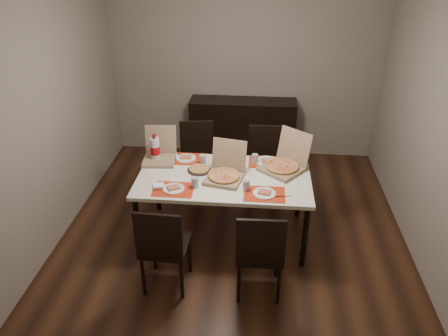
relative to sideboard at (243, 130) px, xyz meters
The scene contains 19 objects.
ground 1.84m from the sideboard, 90.00° to the right, with size 3.80×4.00×0.02m, color #3F2213.
room_walls 1.86m from the sideboard, 90.00° to the right, with size 3.84×4.02×2.62m.
sideboard is the anchor object (origin of this frame).
dining_table 1.93m from the sideboard, 93.00° to the right, with size 1.80×1.00×0.75m.
chair_near_left 2.85m from the sideboard, 101.61° to the right, with size 0.44×0.44×0.93m.
chair_near_right 2.81m from the sideboard, 83.90° to the right, with size 0.43×0.43×0.93m.
chair_far_left 1.12m from the sideboard, 117.79° to the right, with size 0.48×0.48×0.93m.
chair_far_right 1.11m from the sideboard, 72.65° to the right, with size 0.42×0.42×0.93m.
setting_near_left 2.28m from the sideboard, 103.76° to the right, with size 0.47×0.30×0.11m.
setting_near_right 2.24m from the sideboard, 82.99° to the right, with size 0.48×0.30×0.11m.
setting_far_left 1.70m from the sideboard, 108.38° to the right, with size 0.48×0.30×0.11m.
setting_far_right 1.63m from the sideboard, 78.76° to the right, with size 0.49×0.30×0.11m.
napkin_loose 1.99m from the sideboard, 91.22° to the right, with size 0.12×0.11×0.02m, color white.
pizza_box_center 1.98m from the sideboard, 92.53° to the right, with size 0.44×0.47×0.37m.
pizza_box_right 1.82m from the sideboard, 72.80° to the right, with size 0.59×0.59×0.40m.
pizza_box_left 1.84m from the sideboard, 118.00° to the right, with size 0.37×0.41×0.35m.
faina_plate 1.88m from the sideboard, 101.69° to the right, with size 0.25×0.25×0.03m.
dip_bowl 1.75m from the sideboard, 89.04° to the right, with size 0.13×0.13×0.03m, color white.
soda_bottle 1.90m from the sideboard, 118.81° to the right, with size 0.11×0.11×0.32m.
Camera 1 is at (0.26, -4.07, 3.01)m, focal length 35.00 mm.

